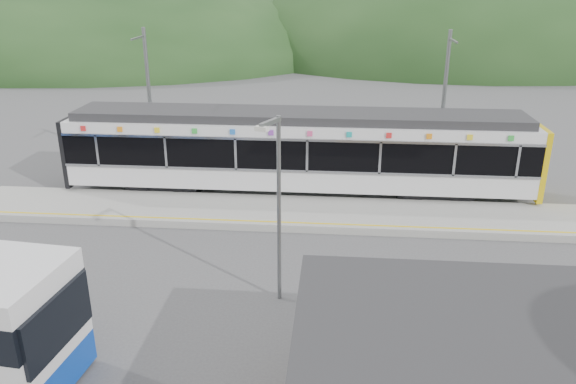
{
  "coord_description": "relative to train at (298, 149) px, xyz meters",
  "views": [
    {
      "loc": [
        2.1,
        -17.73,
        9.1
      ],
      "look_at": [
        0.43,
        1.0,
        1.94
      ],
      "focal_mm": 35.0,
      "sensor_mm": 36.0,
      "label": 1
    }
  ],
  "objects": [
    {
      "name": "ground",
      "position": [
        -0.43,
        -6.0,
        -2.06
      ],
      "size": [
        120.0,
        120.0,
        0.0
      ],
      "primitive_type": "plane",
      "color": "#4C4C4F",
      "rests_on": "ground"
    },
    {
      "name": "yellow_line",
      "position": [
        -0.43,
        -4.0,
        -1.76
      ],
      "size": [
        26.0,
        0.1,
        0.01
      ],
      "primitive_type": "cube",
      "color": "yellow",
      "rests_on": "platform"
    },
    {
      "name": "catenary_mast_east",
      "position": [
        6.57,
        2.56,
        1.58
      ],
      "size": [
        0.18,
        1.8,
        7.0
      ],
      "color": "slate",
      "rests_on": "ground"
    },
    {
      "name": "hills",
      "position": [
        5.76,
        -0.71,
        -2.06
      ],
      "size": [
        146.0,
        149.0,
        26.0
      ],
      "color": "#1E3D19",
      "rests_on": "ground"
    },
    {
      "name": "train",
      "position": [
        0.0,
        0.0,
        0.0
      ],
      "size": [
        20.44,
        3.01,
        3.74
      ],
      "color": "black",
      "rests_on": "ground"
    },
    {
      "name": "catenary_mast_west",
      "position": [
        -7.43,
        2.56,
        1.58
      ],
      "size": [
        0.18,
        1.8,
        7.0
      ],
      "color": "slate",
      "rests_on": "ground"
    },
    {
      "name": "platform",
      "position": [
        -0.43,
        -2.7,
        -1.91
      ],
      "size": [
        26.0,
        3.2,
        0.3
      ],
      "primitive_type": "cube",
      "color": "#9E9E99",
      "rests_on": "ground"
    },
    {
      "name": "lamp_post",
      "position": [
        0.1,
        -9.12,
        1.32
      ],
      "size": [
        0.5,
        1.06,
        5.66
      ],
      "rotation": [
        0.0,
        0.0,
        -0.43
      ],
      "color": "slate",
      "rests_on": "ground"
    }
  ]
}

